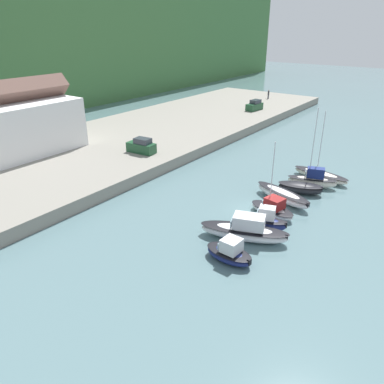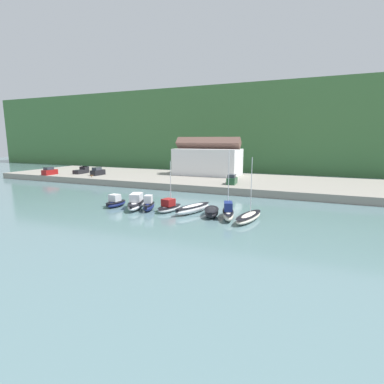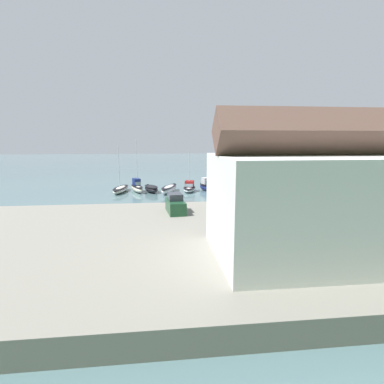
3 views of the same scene
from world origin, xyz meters
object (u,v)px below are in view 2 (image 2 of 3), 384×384
moored_boat_7 (249,217)px  parked_car_1 (232,180)px  moored_boat_0 (116,202)px  moored_boat_1 (137,203)px  parked_car_3 (50,171)px  dog_on_quay (92,176)px  parked_car_0 (98,172)px  moored_boat_2 (149,205)px  moored_boat_5 (212,212)px  moored_boat_3 (169,207)px  moored_boat_6 (228,212)px  pickup_truck_0 (82,170)px  moored_boat_4 (193,208)px

moored_boat_7 → parked_car_1: 24.92m
moored_boat_7 → parked_car_1: bearing=120.8°
moored_boat_0 → moored_boat_1: bearing=12.9°
parked_car_3 → dog_on_quay: bearing=-2.1°
moored_boat_0 → parked_car_0: (-24.49, 24.39, 1.71)m
moored_boat_2 → moored_boat_5: moored_boat_2 is taller
parked_car_3 → parked_car_1: bearing=1.3°
moored_boat_2 → parked_car_1: (7.23, 23.15, 1.56)m
moored_boat_1 → moored_boat_3: (6.01, 0.02, -0.17)m
moored_boat_6 → pickup_truck_0: (-51.29, 26.17, 1.42)m
moored_boat_1 → moored_boat_5: moored_boat_1 is taller
pickup_truck_0 → moored_boat_1: bearing=-38.0°
parked_car_3 → pickup_truck_0: parked_car_3 is taller
moored_boat_0 → pickup_truck_0: (-31.56, 26.09, 1.61)m
dog_on_quay → moored_boat_6: bearing=33.4°
moored_boat_4 → moored_boat_3: bearing=-153.1°
moored_boat_1 → moored_boat_6: bearing=-22.6°
moored_boat_3 → pickup_truck_0: (-41.43, 25.43, 1.63)m
moored_boat_4 → pickup_truck_0: 51.68m
moored_boat_1 → parked_car_0: bearing=120.0°
moored_boat_7 → parked_car_0: (-47.22, 24.47, 1.88)m
moored_boat_0 → parked_car_0: bearing=138.7°
parked_car_3 → moored_boat_4: bearing=-22.4°
parked_car_0 → parked_car_1: same height
parked_car_0 → moored_boat_0: bearing=-44.8°
moored_boat_2 → moored_boat_7: size_ratio=0.53×
moored_boat_7 → dog_on_quay: (-45.35, 19.98, 1.42)m
moored_boat_6 → parked_car_0: moored_boat_6 is taller
moored_boat_2 → moored_boat_3: bearing=-6.9°
moored_boat_7 → parked_car_0: 53.22m
pickup_truck_0 → dog_on_quay: 10.88m
moored_boat_4 → pickup_truck_0: (-45.28, 24.87, 1.66)m
moored_boat_2 → pickup_truck_0: size_ratio=0.99×
moored_boat_0 → moored_boat_7: moored_boat_7 is taller
moored_boat_4 → parked_car_1: parked_car_1 is taller
moored_boat_3 → moored_boat_4: (3.85, 0.57, -0.04)m
moored_boat_0 → moored_boat_1: size_ratio=0.52×
moored_boat_3 → parked_car_3: size_ratio=1.87×
moored_boat_4 → moored_boat_7: moored_boat_7 is taller
moored_boat_0 → moored_boat_5: (17.05, 0.42, -0.09)m
pickup_truck_0 → moored_boat_6: bearing=-29.4°
parked_car_3 → pickup_truck_0: 8.50m
moored_boat_3 → parked_car_1: 22.85m
moored_boat_0 → parked_car_1: (13.77, 23.10, 1.71)m
moored_boat_1 → parked_car_1: bearing=46.2°
moored_boat_6 → parked_car_3: bearing=142.1°
moored_boat_1 → moored_boat_3: size_ratio=1.09×
pickup_truck_0 → dog_on_quay: pickup_truck_0 is taller
moored_boat_3 → moored_boat_4: bearing=20.2°
moored_boat_1 → moored_boat_7: moored_boat_7 is taller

